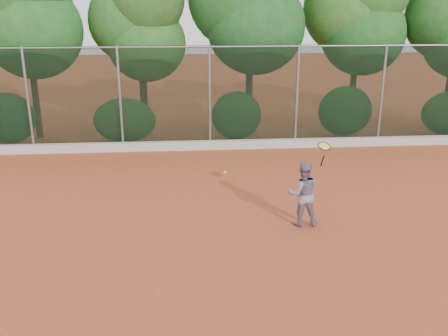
{
  "coord_description": "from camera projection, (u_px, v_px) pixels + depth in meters",
  "views": [
    {
      "loc": [
        -0.87,
        -9.75,
        4.86
      ],
      "look_at": [
        0.0,
        1.0,
        1.25
      ],
      "focal_mm": 40.0,
      "sensor_mm": 36.0,
      "label": 1
    }
  ],
  "objects": [
    {
      "name": "tennis_player",
      "position": [
        303.0,
        194.0,
        11.21
      ],
      "size": [
        0.74,
        0.59,
        1.51
      ],
      "primitive_type": "imported",
      "rotation": [
        0.0,
        0.0,
        3.12
      ],
      "color": "slate",
      "rests_on": "ground"
    },
    {
      "name": "concrete_curb",
      "position": [
        210.0,
        145.0,
        17.22
      ],
      "size": [
        24.0,
        0.2,
        0.3
      ],
      "primitive_type": "cube",
      "color": "#BCB8AE",
      "rests_on": "ground"
    },
    {
      "name": "chainlink_fence",
      "position": [
        210.0,
        95.0,
        16.85
      ],
      "size": [
        24.09,
        0.09,
        3.5
      ],
      "color": "black",
      "rests_on": "ground"
    },
    {
      "name": "tennis_ball_in_flight",
      "position": [
        225.0,
        172.0,
        10.38
      ],
      "size": [
        0.07,
        0.07,
        0.07
      ],
      "color": "#ADD02F",
      "rests_on": "ground"
    },
    {
      "name": "tennis_racket",
      "position": [
        324.0,
        148.0,
        10.73
      ],
      "size": [
        0.34,
        0.33,
        0.56
      ],
      "color": "black",
      "rests_on": "ground"
    },
    {
      "name": "ground",
      "position": [
        228.0,
        237.0,
        10.82
      ],
      "size": [
        80.0,
        80.0,
        0.0
      ],
      "primitive_type": "plane",
      "color": "#AD4B29",
      "rests_on": "ground"
    },
    {
      "name": "foliage_backdrop",
      "position": [
        191.0,
        15.0,
        17.87
      ],
      "size": [
        23.7,
        3.63,
        7.55
      ],
      "color": "#412C19",
      "rests_on": "ground"
    }
  ]
}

